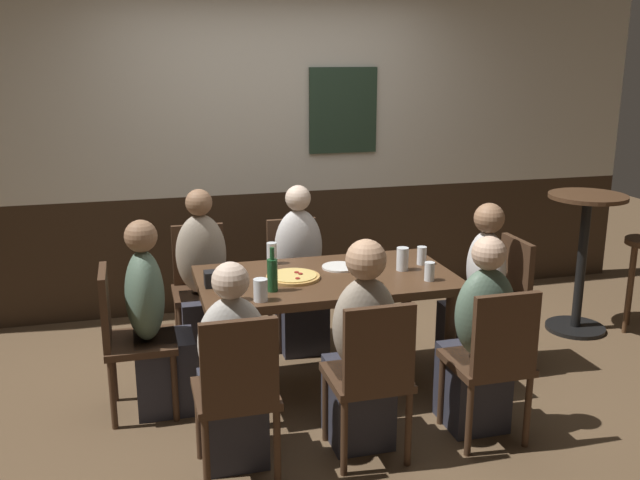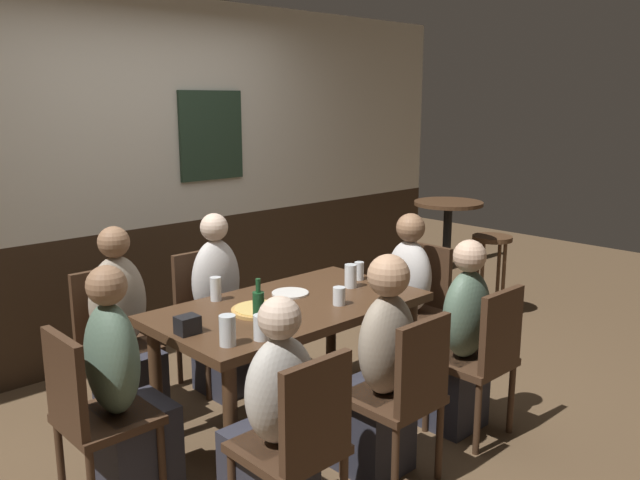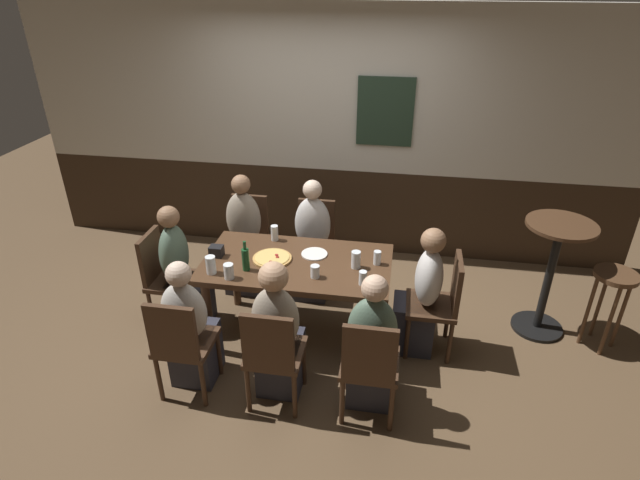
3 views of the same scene
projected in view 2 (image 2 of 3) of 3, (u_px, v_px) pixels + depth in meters
The scene contains 30 objects.
ground_plane at pixel (291, 424), 3.83m from camera, with size 12.00×12.00×0.00m, color brown.
wall_back at pixel (141, 179), 4.73m from camera, with size 6.40×0.13×2.60m.
dining_table at pixel (290, 318), 3.69m from camera, with size 1.54×0.85×0.74m.
chair_head_west at pixel (91, 411), 2.93m from camera, with size 0.40×0.40×0.88m.
chair_right_near at pixel (483, 354), 3.58m from camera, with size 0.40×0.40×0.88m.
chair_mid_near at pixel (404, 391), 3.13m from camera, with size 0.40×0.40×0.88m.
chair_head_east at pixel (419, 301), 4.52m from camera, with size 0.40×0.40×0.88m.
chair_left_near at pixel (299, 441), 2.68m from camera, with size 0.40×0.40×0.88m.
chair_left_far at pixel (111, 335), 3.87m from camera, with size 0.40×0.40×0.88m.
chair_mid_far at pixel (207, 310), 4.33m from camera, with size 0.40×0.40×0.88m.
person_head_west at pixel (125, 402), 3.04m from camera, with size 0.37×0.34×1.15m.
person_right_near at pixel (458, 350), 3.71m from camera, with size 0.34×0.37×1.12m.
person_mid_near at pixel (379, 382), 3.25m from camera, with size 0.34×0.37×1.15m.
person_head_east at pixel (404, 309), 4.42m from camera, with size 0.37×0.34×1.13m.
person_left_near at pixel (274, 435), 2.80m from camera, with size 0.34×0.37×1.09m.
person_left_far at pixel (124, 343), 3.76m from camera, with size 0.34×0.37×1.17m.
person_mid_far at pixel (221, 317), 4.21m from camera, with size 0.34×0.37×1.17m.
pizza at pixel (261, 310), 3.53m from camera, with size 0.32×0.32×0.03m.
pint_glass_stout at pixel (261, 329), 3.12m from camera, with size 0.08×0.08×0.12m.
pint_glass_amber at pixel (351, 277), 3.98m from camera, with size 0.07×0.07×0.14m.
beer_glass_half at pixel (216, 291), 3.72m from camera, with size 0.06×0.06×0.14m.
highball_clear at pixel (228, 332), 3.04m from camera, with size 0.08×0.08×0.15m.
beer_glass_tall at pixel (388, 284), 3.87m from camera, with size 0.06×0.06×0.11m.
tumbler_water at pixel (339, 297), 3.65m from camera, with size 0.07×0.07×0.10m.
tumbler_short at pixel (359, 272), 4.15m from camera, with size 0.06×0.06×0.12m.
beer_bottle_green at pixel (259, 308), 3.27m from camera, with size 0.06×0.06×0.26m.
plate_white_large at pixel (290, 293), 3.85m from camera, with size 0.22×0.22×0.01m, color white.
condiment_caddy at pixel (188, 325), 3.20m from camera, with size 0.11×0.09×0.09m, color black.
side_bar_table at pixel (446, 253), 5.42m from camera, with size 0.56×0.56×1.05m.
bar_stool at pixel (491, 253), 5.62m from camera, with size 0.34×0.34×0.72m.
Camera 2 is at (-2.29, -2.67, 1.87)m, focal length 36.55 mm.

